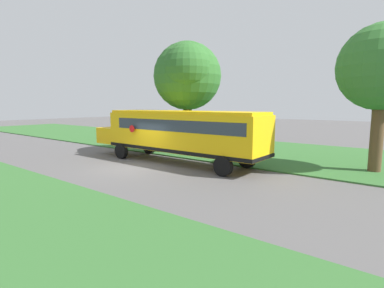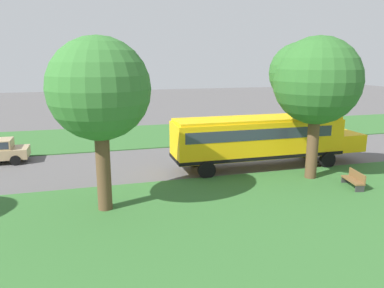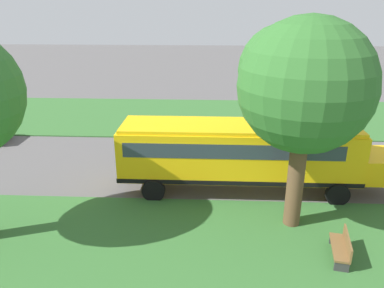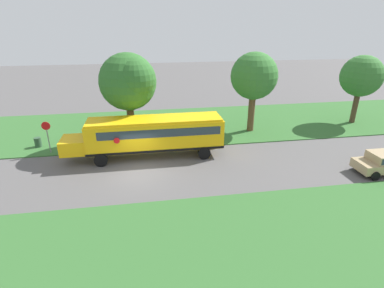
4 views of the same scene
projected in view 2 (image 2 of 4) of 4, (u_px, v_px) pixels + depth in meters
The scene contains 7 objects.
ground_plane at pixel (257, 155), 26.34m from camera, with size 120.00×120.00×0.00m, color #565454.
grass_verge at pixel (354, 208), 16.95m from camera, with size 12.00×80.00×0.08m, color #33662D.
grass_far_side at pixel (215, 132), 34.78m from camera, with size 10.00×80.00×0.07m, color #33662D.
school_bus at pixel (262, 137), 23.02m from camera, with size 2.85×12.42×3.16m.
oak_tree_beside_bus at pixel (313, 79), 20.10m from camera, with size 4.79×4.70×7.85m.
oak_tree_roadside_mid at pixel (98, 87), 15.50m from camera, with size 4.35×4.35×7.58m.
park_bench at pixel (354, 180), 19.49m from camera, with size 1.67×0.79×0.92m.
Camera 2 is at (-23.29, 11.40, 6.61)m, focal length 35.00 mm.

